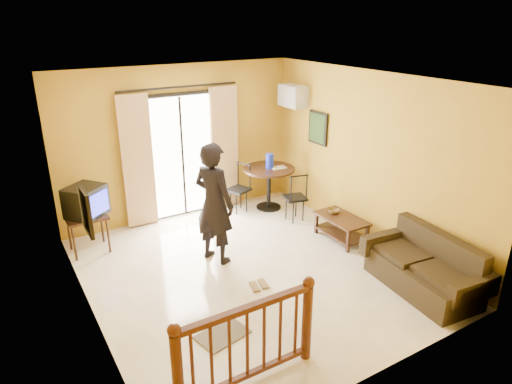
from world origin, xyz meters
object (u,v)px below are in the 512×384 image
television (86,201)px  coffee_table (341,225)px  dining_table (269,176)px  sofa (425,269)px  standing_person (214,203)px

television → coffee_table: 4.17m
television → coffee_table: television is taller
dining_table → coffee_table: size_ratio=1.08×
sofa → standing_person: (-2.12, 2.24, 0.65)m
dining_table → sofa: 3.56m
coffee_table → standing_person: (-2.12, 0.50, 0.67)m
dining_table → coffee_table: 1.85m
television → dining_table: television is taller
standing_person → television: bearing=27.0°
television → standing_person: 2.05m
dining_table → coffee_table: bearing=-80.1°
television → coffee_table: bearing=-63.8°
dining_table → sofa: bearing=-84.9°
television → coffee_table: size_ratio=0.79×
television → sofa: size_ratio=0.42×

